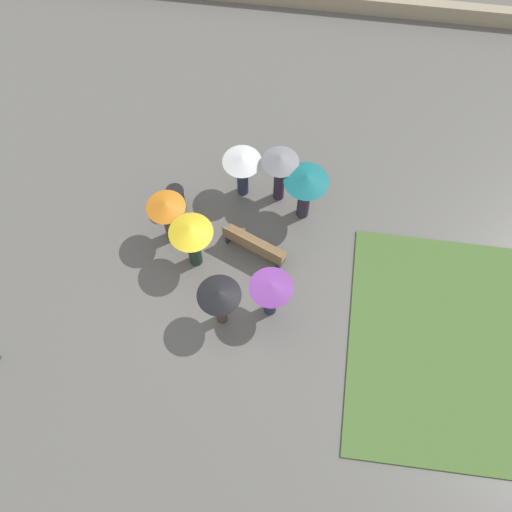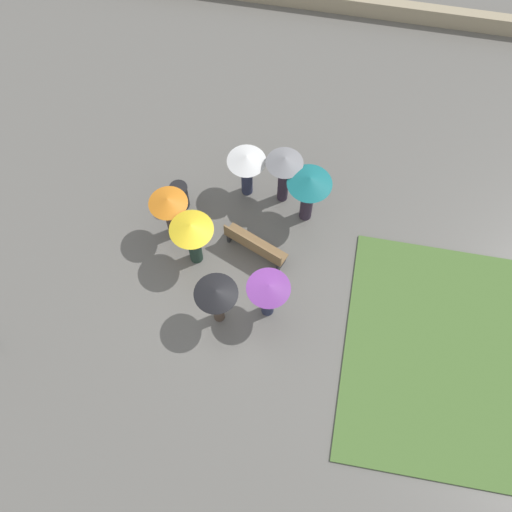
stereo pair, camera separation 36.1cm
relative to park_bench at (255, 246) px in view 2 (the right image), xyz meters
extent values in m
plane|color=#66635E|center=(0.41, 1.36, -0.47)|extent=(90.00, 90.00, 0.00)
cube|color=brown|center=(-0.03, -0.07, -0.05)|extent=(1.81, 1.08, 0.05)
cube|color=brown|center=(0.04, 0.10, 0.20)|extent=(1.67, 0.74, 0.45)
cube|color=#232326|center=(-0.76, 0.24, -0.27)|extent=(0.22, 0.38, 0.40)
cube|color=#232326|center=(0.71, -0.37, -0.27)|extent=(0.22, 0.38, 0.40)
cylinder|color=#232326|center=(2.32, -1.14, -0.02)|extent=(0.47, 0.47, 0.89)
cylinder|color=black|center=(2.32, -1.14, 0.44)|extent=(0.50, 0.50, 0.03)
cylinder|color=#47382D|center=(2.29, -0.25, 0.06)|extent=(0.47, 0.47, 1.06)
sphere|color=#997051|center=(2.29, -0.25, 0.69)|extent=(0.19, 0.19, 0.19)
cylinder|color=#4C4C4F|center=(2.29, -0.25, 0.96)|extent=(0.02, 0.02, 0.35)
cone|color=orange|center=(2.29, -0.25, 1.24)|extent=(1.02, 1.02, 0.22)
cylinder|color=#282D47|center=(0.57, -1.92, 0.01)|extent=(0.39, 0.39, 0.95)
sphere|color=tan|center=(0.57, -1.92, 0.59)|extent=(0.22, 0.22, 0.22)
cylinder|color=#4C4C4F|center=(0.57, -1.92, 0.88)|extent=(0.02, 0.02, 0.35)
cone|color=white|center=(0.57, -1.92, 1.17)|extent=(1.06, 1.06, 0.23)
cylinder|color=#2D2333|center=(-1.18, -1.41, 0.09)|extent=(0.48, 0.48, 1.13)
sphere|color=#997051|center=(-1.18, -1.41, 0.77)|extent=(0.22, 0.22, 0.22)
cylinder|color=#4C4C4F|center=(-1.18, -1.41, 1.06)|extent=(0.02, 0.02, 0.35)
cone|color=#197075|center=(-1.18, -1.41, 1.37)|extent=(1.19, 1.19, 0.27)
cylinder|color=#282D47|center=(-0.63, 1.57, 0.01)|extent=(0.35, 0.35, 0.96)
sphere|color=#997051|center=(-0.63, 1.57, 0.59)|extent=(0.21, 0.21, 0.21)
cylinder|color=#4C4C4F|center=(-0.63, 1.57, 0.87)|extent=(0.02, 0.02, 0.35)
cone|color=#703389|center=(-0.63, 1.57, 1.15)|extent=(1.09, 1.09, 0.21)
cylinder|color=#1E3328|center=(1.53, 0.42, 0.07)|extent=(0.38, 0.38, 1.09)
sphere|color=brown|center=(1.53, 0.42, 0.73)|extent=(0.22, 0.22, 0.22)
cylinder|color=#4C4C4F|center=(1.53, 0.42, 1.02)|extent=(0.02, 0.02, 0.35)
cone|color=gold|center=(1.53, 0.42, 1.31)|extent=(1.13, 1.13, 0.24)
cylinder|color=#2D2333|center=(-0.45, -1.88, 0.13)|extent=(0.34, 0.34, 1.20)
sphere|color=brown|center=(-0.45, -1.88, 0.83)|extent=(0.21, 0.21, 0.21)
cylinder|color=#4C4C4F|center=(-0.45, -1.88, 1.11)|extent=(0.02, 0.02, 0.35)
cone|color=gray|center=(-0.45, -1.88, 1.41)|extent=(1.00, 1.00, 0.24)
cylinder|color=#47382D|center=(0.57, 1.98, 0.07)|extent=(0.38, 0.38, 1.07)
sphere|color=#997051|center=(0.57, 1.98, 0.71)|extent=(0.21, 0.21, 0.21)
cylinder|color=#4C4C4F|center=(0.57, 1.98, 0.99)|extent=(0.02, 0.02, 0.35)
cone|color=black|center=(0.57, 1.98, 1.26)|extent=(1.08, 1.08, 0.19)
camera|label=1|loc=(-1.04, 7.50, 15.32)|focal=45.00mm
camera|label=2|loc=(-1.39, 7.44, 15.32)|focal=45.00mm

